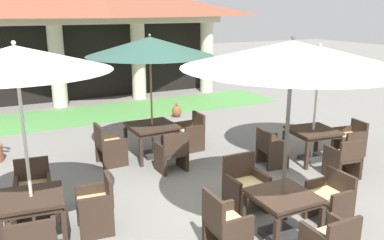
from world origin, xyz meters
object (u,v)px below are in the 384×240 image
terracotta_urn (177,111)px  patio_table_near_foreground (152,129)px  patio_umbrella_near_foreground (150,47)px  patio_chair_mid_right_west (225,227)px  patio_chair_near_foreground_west (109,146)px  patio_chair_mid_left_west (271,149)px  patio_chair_near_foreground_south (172,153)px  patio_umbrella_far_back (16,61)px  patio_chair_near_foreground_east (191,133)px  patio_umbrella_mid_right (292,56)px  patio_chair_mid_left_east (350,139)px  patio_table_far_back (32,203)px  patio_chair_far_back_east (97,206)px  patio_chair_mid_left_south (344,159)px  patio_table_mid_left (313,133)px  patio_umbrella_mid_left (320,55)px  patio_chair_far_back_north (34,190)px  patio_chair_mid_right_north (245,186)px  patio_chair_mid_right_east (331,199)px  patio_table_mid_right (282,200)px

terracotta_urn → patio_table_near_foreground: bearing=-123.9°
patio_umbrella_near_foreground → patio_chair_mid_right_west: bearing=-97.7°
patio_chair_near_foreground_west → patio_chair_mid_left_west: 3.50m
patio_chair_near_foreground_south → patio_umbrella_far_back: patio_umbrella_far_back is taller
patio_chair_mid_left_west → patio_umbrella_far_back: size_ratio=0.29×
patio_chair_near_foreground_east → patio_umbrella_far_back: bearing=121.8°
patio_chair_mid_left_west → patio_umbrella_mid_right: bearing=-27.1°
patio_chair_mid_left_east → patio_umbrella_far_back: (-6.98, -0.55, 2.26)m
patio_umbrella_mid_right → patio_table_far_back: size_ratio=3.12×
patio_chair_far_back_east → patio_table_near_foreground: bearing=-30.1°
patio_chair_mid_left_south → patio_table_near_foreground: bearing=143.2°
patio_table_mid_left → patio_umbrella_near_foreground: bearing=149.1°
patio_table_far_back → terracotta_urn: bearing=48.7°
patio_umbrella_near_foreground → patio_chair_mid_left_south: (2.96, -2.89, -2.10)m
patio_chair_near_foreground_west → patio_chair_far_back_east: patio_chair_near_foreground_west is taller
patio_chair_near_foreground_south → patio_umbrella_mid_left: (3.06, -0.84, 1.96)m
patio_chair_far_back_north → terracotta_urn: size_ratio=2.05×
patio_chair_mid_right_west → patio_chair_mid_right_north: same height
patio_chair_near_foreground_east → patio_chair_near_foreground_south: patio_chair_near_foreground_east is taller
patio_chair_far_back_north → patio_table_near_foreground: bearing=-142.6°
patio_chair_near_foreground_east → patio_chair_mid_left_south: 3.51m
patio_table_near_foreground → patio_chair_mid_right_east: size_ratio=1.25×
patio_umbrella_mid_left → patio_table_far_back: patio_umbrella_mid_left is taller
patio_table_near_foreground → patio_chair_mid_left_south: 4.14m
patio_table_mid_right → terracotta_urn: patio_table_mid_right is taller
patio_chair_near_foreground_east → patio_chair_far_back_north: (-3.77, -1.69, 0.01)m
patio_chair_mid_right_west → patio_umbrella_far_back: patio_umbrella_far_back is taller
patio_table_far_back → patio_chair_mid_right_east: bearing=-20.1°
patio_chair_near_foreground_west → patio_umbrella_far_back: bearing=-38.0°
patio_chair_near_foreground_east → patio_umbrella_mid_left: (2.08, -1.89, 1.95)m
patio_umbrella_near_foreground → patio_umbrella_mid_right: 4.11m
patio_umbrella_near_foreground → terracotta_urn: (1.97, 2.93, -2.32)m
patio_chair_mid_left_west → patio_table_far_back: (-4.91, -0.83, 0.23)m
patio_chair_near_foreground_east → patio_chair_mid_right_east: 4.15m
patio_chair_mid_left_south → patio_chair_mid_right_north: bearing=-167.4°
patio_chair_mid_left_south → patio_umbrella_mid_right: size_ratio=0.28×
patio_chair_far_back_north → patio_umbrella_near_foreground: bearing=-142.6°
patio_chair_far_back_north → patio_chair_far_back_east: size_ratio=1.03×
patio_table_near_foreground → patio_chair_mid_left_west: bearing=-39.9°
patio_chair_near_foreground_east → patio_chair_near_foreground_south: size_ratio=1.01×
patio_chair_mid_right_east → patio_chair_mid_left_south: bearing=-52.0°
patio_chair_near_foreground_east → patio_umbrella_mid_right: size_ratio=0.30×
patio_chair_mid_left_east → patio_chair_mid_left_west: patio_chair_mid_left_west is taller
patio_chair_mid_left_west → patio_chair_mid_right_north: patio_chair_mid_right_north is taller
patio_table_near_foreground → patio_table_mid_left: (3.09, -1.85, -0.04)m
patio_umbrella_far_back → patio_chair_far_back_east: (0.89, -0.10, -2.23)m
terracotta_urn → patio_chair_mid_left_west: bearing=-89.0°
patio_chair_near_foreground_west → patio_table_mid_left: patio_chair_near_foreground_west is taller
patio_chair_mid_left_east → patio_chair_far_back_east: 6.13m
patio_chair_near_foreground_west → patio_chair_mid_right_east: bearing=28.6°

